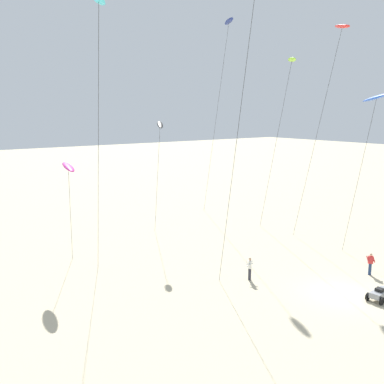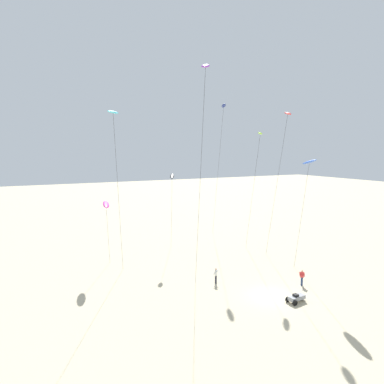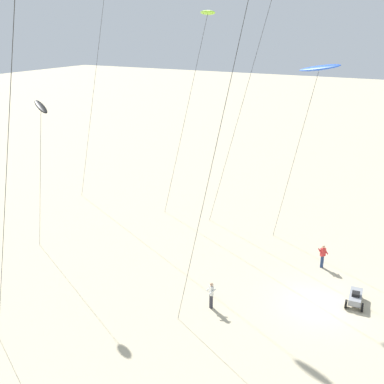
# 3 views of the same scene
# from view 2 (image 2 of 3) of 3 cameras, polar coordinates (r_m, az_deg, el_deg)

# --- Properties ---
(ground_plane) EXTENTS (260.00, 260.00, 0.00)m
(ground_plane) POSITION_cam_2_polar(r_m,az_deg,el_deg) (35.46, 13.31, -16.87)
(ground_plane) COLOR beige
(kite_cyan) EXTENTS (3.53, 8.83, 17.99)m
(kite_cyan) POSITION_cam_2_polar(r_m,az_deg,el_deg) (32.56, -13.19, 12.55)
(kite_cyan) COLOR #33BFE0
(kite_cyan) RESTS_ON ground
(kite_red) EXTENTS (2.71, 6.64, 18.91)m
(kite_red) POSITION_cam_2_polar(r_m,az_deg,el_deg) (41.39, 15.85, 12.28)
(kite_red) COLOR red
(kite_red) RESTS_ON ground
(kite_navy) EXTENTS (2.96, 7.89, 21.05)m
(kite_navy) POSITION_cam_2_polar(r_m,az_deg,el_deg) (50.82, 5.32, 13.70)
(kite_navy) COLOR navy
(kite_navy) RESTS_ON ground
(kite_black) EXTENTS (1.61, 3.75, 11.21)m
(kite_black) POSITION_cam_2_polar(r_m,az_deg,el_deg) (46.28, -3.39, 2.49)
(kite_black) COLOR black
(kite_black) RESTS_ON ground
(kite_magenta) EXTENTS (1.54, 4.02, 8.35)m
(kite_magenta) POSITION_cam_2_polar(r_m,az_deg,el_deg) (41.20, -14.35, -2.08)
(kite_magenta) COLOR #D8339E
(kite_magenta) RESTS_ON ground
(kite_lime) EXTENTS (2.53, 5.89, 16.71)m
(kite_lime) POSITION_cam_2_polar(r_m,az_deg,el_deg) (44.88, 11.43, 9.33)
(kite_lime) COLOR #8CD833
(kite_lime) RESTS_ON ground
(kite_blue) EXTENTS (2.09, 4.29, 13.52)m
(kite_blue) POSITION_cam_2_polar(r_m,az_deg,el_deg) (39.43, 19.24, 4.75)
(kite_blue) COLOR blue
(kite_blue) RESTS_ON ground
(kite_purple) EXTENTS (2.74, 6.48, 21.89)m
(kite_purple) POSITION_cam_2_polar(r_m,az_deg,el_deg) (30.58, 2.28, 20.01)
(kite_purple) COLOR purple
(kite_purple) RESTS_ON ground
(kite_flyer_nearest) EXTENTS (0.73, 0.72, 1.67)m
(kite_flyer_nearest) POSITION_cam_2_polar(r_m,az_deg,el_deg) (38.68, 18.12, -13.55)
(kite_flyer_nearest) COLOR navy
(kite_flyer_nearest) RESTS_ON ground
(kite_flyer_middle) EXTENTS (0.73, 0.73, 1.67)m
(kite_flyer_middle) POSITION_cam_2_polar(r_m,az_deg,el_deg) (37.49, 4.06, -13.88)
(kite_flyer_middle) COLOR #33333D
(kite_flyer_middle) RESTS_ON ground
(beach_buggy) EXTENTS (2.09, 1.07, 0.82)m
(beach_buggy) POSITION_cam_2_polar(r_m,az_deg,el_deg) (34.76, 17.25, -16.74)
(beach_buggy) COLOR gray
(beach_buggy) RESTS_ON ground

